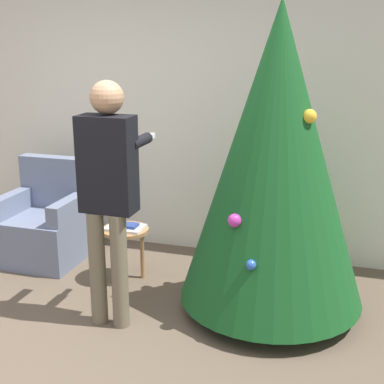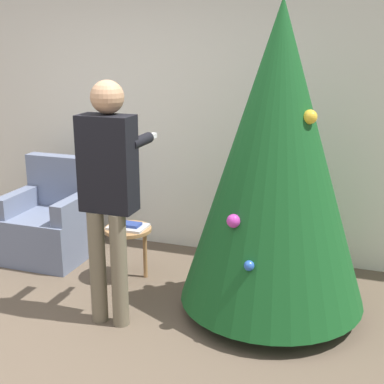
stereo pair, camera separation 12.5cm
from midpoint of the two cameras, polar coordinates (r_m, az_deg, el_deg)
The scene contains 8 objects.
ground_plane at distance 3.75m, azimuth -14.72°, elevation -17.17°, with size 14.00×14.00×0.00m, color brown.
wall_back at distance 5.17m, azimuth -1.97°, elevation 8.64°, with size 8.00×0.06×2.70m.
christmas_tree at distance 3.87m, azimuth 9.93°, elevation 3.59°, with size 1.38×1.38×2.30m.
armchair at distance 5.24m, azimuth -14.10°, elevation -3.27°, with size 0.71×0.70×0.94m.
person_standing at distance 3.76m, azimuth -7.97°, elevation 0.97°, with size 0.41×0.57×1.76m.
side_stool at distance 4.61m, azimuth -6.04°, elevation -4.71°, with size 0.40×0.40×0.47m.
laptop at distance 4.58m, azimuth -6.07°, elevation -3.70°, with size 0.32×0.23×0.02m.
book at distance 4.57m, azimuth -6.08°, elevation -3.44°, with size 0.22×0.12×0.02m.
Camera 2 is at (1.92, -2.53, 2.03)m, focal length 50.00 mm.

